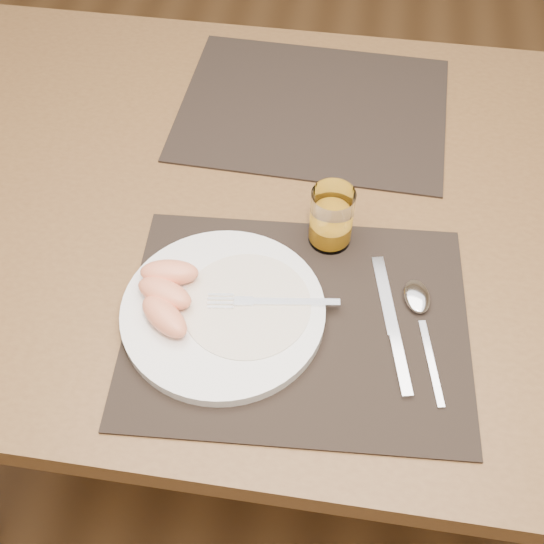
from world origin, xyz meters
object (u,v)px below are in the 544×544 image
(fork, at_px, (262,302))
(juice_glass, at_px, (331,220))
(placemat_near, at_px, (297,323))
(placemat_far, at_px, (313,108))
(table, at_px, (299,237))
(spoon, at_px, (419,306))
(plate, at_px, (223,312))
(knife, at_px, (394,334))

(fork, relative_size, juice_glass, 1.89)
(placemat_near, height_order, placemat_far, same)
(table, distance_m, spoon, 0.27)
(table, height_order, plate, plate)
(plate, bearing_deg, table, 71.45)
(knife, height_order, spoon, spoon)
(placemat_far, xyz_separation_m, knife, (0.16, -0.44, 0.00))
(placemat_near, distance_m, fork, 0.05)
(table, height_order, fork, fork)
(placemat_far, xyz_separation_m, plate, (-0.07, -0.44, 0.01))
(plate, bearing_deg, fork, 18.56)
(placemat_far, height_order, juice_glass, juice_glass)
(placemat_far, relative_size, juice_glass, 4.85)
(placemat_near, relative_size, juice_glass, 4.85)
(fork, height_order, knife, fork)
(fork, bearing_deg, plate, -161.44)
(fork, relative_size, spoon, 0.92)
(knife, xyz_separation_m, juice_glass, (-0.10, 0.15, 0.04))
(knife, bearing_deg, plate, -179.57)
(plate, bearing_deg, placemat_near, 2.22)
(table, bearing_deg, juice_glass, -53.99)
(table, bearing_deg, placemat_near, -84.02)
(knife, bearing_deg, table, 124.09)
(plate, distance_m, fork, 0.05)
(placemat_near, xyz_separation_m, spoon, (0.16, 0.05, 0.01))
(placemat_near, height_order, knife, knife)
(fork, distance_m, knife, 0.18)
(placemat_far, bearing_deg, fork, -92.70)
(placemat_far, relative_size, fork, 2.57)
(fork, xyz_separation_m, juice_glass, (0.08, 0.14, 0.02))
(table, height_order, placemat_near, placemat_near)
(plate, relative_size, juice_glass, 2.91)
(knife, relative_size, spoon, 1.14)
(table, height_order, knife, knife)
(placemat_near, bearing_deg, placemat_far, 93.76)
(table, bearing_deg, spoon, -43.81)
(table, relative_size, spoon, 7.31)
(plate, height_order, fork, fork)
(plate, xyz_separation_m, spoon, (0.26, 0.05, -0.00))
(table, xyz_separation_m, plate, (-0.08, -0.22, 0.10))
(placemat_near, xyz_separation_m, juice_glass, (0.03, 0.15, 0.04))
(table, relative_size, fork, 7.99)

